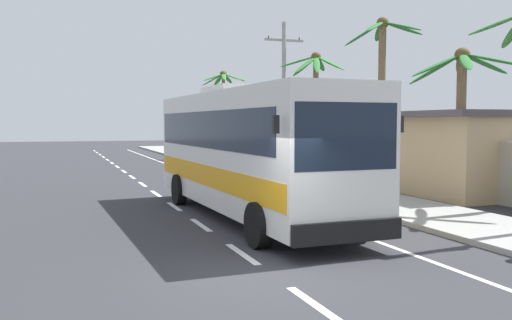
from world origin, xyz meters
name	(u,v)px	position (x,y,z in m)	size (l,w,h in m)	color
ground_plane	(270,274)	(0.00, 0.00, 0.00)	(160.00, 160.00, 0.00)	#303035
sidewalk_kerb	(339,192)	(6.80, 10.00, 0.07)	(3.20, 90.00, 0.14)	#999993
lane_markings	(194,186)	(2.05, 14.73, 0.00)	(3.54, 71.00, 0.01)	white
boundary_wall	(370,158)	(10.60, 14.00, 1.08)	(0.24, 60.00, 2.17)	#9E998E
coach_bus_foreground	(248,148)	(1.64, 6.05, 2.05)	(3.26, 11.38, 3.95)	silver
motorcycle_beside_bus	(230,169)	(3.91, 15.22, 0.64)	(0.56, 1.96, 1.57)	black
pedestrian_midwalk	(329,165)	(7.54, 12.34, 0.97)	(0.36, 0.36, 1.60)	#2D7A47
pedestrian_far_walk	(287,158)	(7.05, 15.86, 1.07)	(0.36, 0.36, 1.77)	beige
utility_pole_mid	(284,93)	(8.71, 20.28, 4.49)	(2.36, 0.24, 8.53)	#9E9E99
palm_nearest	(315,86)	(9.97, 18.76, 4.86)	(3.98, 3.61, 6.72)	brown
palm_second	(223,91)	(8.79, 32.77, 5.33)	(3.64, 3.54, 6.87)	brown
palm_third	(382,73)	(10.66, 13.09, 5.12)	(3.62, 3.68, 7.68)	brown
palm_fourth	(462,93)	(10.14, 7.04, 3.88)	(4.13, 3.64, 5.51)	brown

